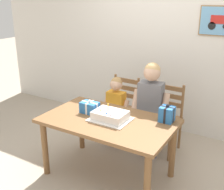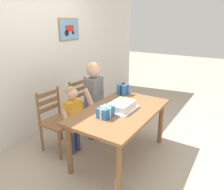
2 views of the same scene
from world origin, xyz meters
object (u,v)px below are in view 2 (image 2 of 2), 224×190
at_px(child_younger, 73,114).
at_px(gift_box_beside_cake, 123,89).
at_px(dining_table, 120,116).
at_px(chair_right, 85,106).
at_px(birthday_cake, 122,106).
at_px(child_older, 94,93).
at_px(chair_left, 57,120).
at_px(gift_box_red_large, 105,112).

bearing_deg(child_younger, gift_box_beside_cake, -21.78).
height_order(dining_table, chair_right, chair_right).
distance_m(birthday_cake, child_older, 0.66).
distance_m(chair_left, child_younger, 0.31).
bearing_deg(child_older, dining_table, -111.03).
bearing_deg(chair_right, child_older, -108.18).
bearing_deg(birthday_cake, child_older, 71.28).
xyz_separation_m(dining_table, child_older, (0.24, 0.62, 0.15)).
xyz_separation_m(chair_left, child_older, (0.56, -0.27, 0.30)).
height_order(chair_left, child_older, child_older).
relative_size(gift_box_red_large, gift_box_beside_cake, 1.04).
bearing_deg(gift_box_beside_cake, birthday_cake, -152.05).
bearing_deg(gift_box_beside_cake, child_younger, 158.22).
distance_m(gift_box_red_large, child_older, 0.77).
bearing_deg(child_younger, gift_box_red_large, -92.63).
bearing_deg(gift_box_beside_cake, dining_table, -153.36).
bearing_deg(chair_left, gift_box_beside_cake, -33.74).
distance_m(gift_box_red_large, chair_right, 1.08).
relative_size(chair_left, child_older, 0.73).
relative_size(dining_table, child_younger, 1.44).
xyz_separation_m(birthday_cake, child_younger, (-0.29, 0.62, -0.15)).
bearing_deg(child_older, birthday_cake, -108.72).
relative_size(chair_left, chair_right, 1.00).
bearing_deg(gift_box_red_large, chair_left, 92.78).
bearing_deg(chair_right, gift_box_red_large, -126.11).
height_order(dining_table, child_younger, child_younger).
relative_size(dining_table, chair_left, 1.59).
distance_m(gift_box_beside_cake, chair_right, 0.73).
height_order(gift_box_beside_cake, chair_left, gift_box_beside_cake).
xyz_separation_m(birthday_cake, gift_box_red_large, (-0.31, 0.05, 0.02)).
relative_size(gift_box_red_large, chair_left, 0.23).
relative_size(chair_right, child_younger, 0.91).
relative_size(birthday_cake, gift_box_red_large, 2.08).
xyz_separation_m(birthday_cake, child_older, (0.21, 0.62, 0.00)).
distance_m(gift_box_beside_cake, child_older, 0.47).
relative_size(dining_table, child_older, 1.15).
height_order(dining_table, gift_box_red_large, gift_box_red_large).
distance_m(dining_table, chair_right, 0.96).
xyz_separation_m(gift_box_red_large, child_younger, (0.03, 0.57, -0.17)).
bearing_deg(chair_right, chair_left, -180.00).
xyz_separation_m(gift_box_beside_cake, chair_right, (-0.25, 0.60, -0.34)).
height_order(birthday_cake, gift_box_beside_cake, gift_box_beside_cake).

